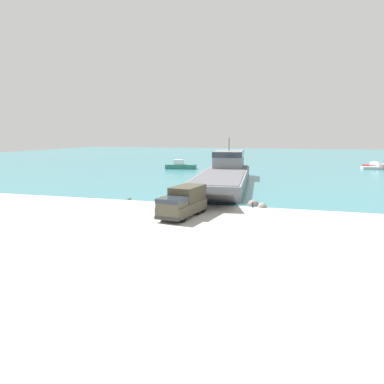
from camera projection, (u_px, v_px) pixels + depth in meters
The scene contains 12 objects.
ground_plane at pixel (174, 209), 42.46m from camera, with size 240.00×240.00×0.00m, color #B7B5AD.
water_surface at pixel (261, 158), 131.15m from camera, with size 240.00×180.00×0.01m, color teal.
landing_craft at pixel (225, 173), 64.37m from camera, with size 10.95×38.31×7.61m.
military_truck at pixel (183, 202), 38.17m from camera, with size 3.50×7.41×3.03m.
soldier_on_ramp at pixel (161, 202), 40.79m from camera, with size 0.48×0.32×1.75m.
moored_boat_a at pixel (181, 166), 90.80m from camera, with size 7.70×3.45×2.25m.
moored_boat_b at pixel (377, 166), 91.70m from camera, with size 6.22×7.68×1.61m.
moored_boat_c at pixel (381, 168), 89.77m from camera, with size 8.73×3.70×1.30m.
mooring_bollard at pixel (253, 204), 43.08m from camera, with size 0.24×0.24×0.65m.
shoreline_rock_a at pixel (253, 205), 44.36m from camera, with size 1.38×1.38×1.38m, color gray.
shoreline_rock_b at pixel (262, 207), 43.26m from camera, with size 1.06×1.06×1.06m, color gray.
shoreline_rock_c at pixel (129, 199), 48.47m from camera, with size 0.55×0.55×0.55m, color gray.
Camera 1 is at (13.76, -39.38, 8.38)m, focal length 35.00 mm.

